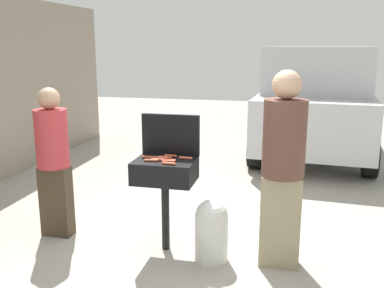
# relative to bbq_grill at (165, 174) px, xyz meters

# --- Properties ---
(ground_plane) EXTENTS (24.00, 24.00, 0.00)m
(ground_plane) POSITION_rel_bbq_grill_xyz_m (0.11, 0.09, -0.80)
(ground_plane) COLOR #9E998E
(bbq_grill) EXTENTS (0.60, 0.44, 0.94)m
(bbq_grill) POSITION_rel_bbq_grill_xyz_m (0.00, 0.00, 0.00)
(bbq_grill) COLOR black
(bbq_grill) RESTS_ON ground
(grill_lid_open) EXTENTS (0.60, 0.05, 0.42)m
(grill_lid_open) POSITION_rel_bbq_grill_xyz_m (0.00, 0.22, 0.35)
(grill_lid_open) COLOR black
(grill_lid_open) RESTS_ON bbq_grill
(hot_dog_0) EXTENTS (0.13, 0.04, 0.03)m
(hot_dog_0) POSITION_rel_bbq_grill_xyz_m (0.06, -0.04, 0.16)
(hot_dog_0) COLOR #AD4228
(hot_dog_0) RESTS_ON bbq_grill
(hot_dog_1) EXTENTS (0.13, 0.04, 0.03)m
(hot_dog_1) POSITION_rel_bbq_grill_xyz_m (0.06, -0.08, 0.16)
(hot_dog_1) COLOR #B74C33
(hot_dog_1) RESTS_ON bbq_grill
(hot_dog_2) EXTENTS (0.13, 0.03, 0.03)m
(hot_dog_2) POSITION_rel_bbq_grill_xyz_m (0.09, -0.16, 0.16)
(hot_dog_2) COLOR #C6593D
(hot_dog_2) RESTS_ON bbq_grill
(hot_dog_3) EXTENTS (0.13, 0.04, 0.03)m
(hot_dog_3) POSITION_rel_bbq_grill_xyz_m (0.19, 0.08, 0.16)
(hot_dog_3) COLOR #C6593D
(hot_dog_3) RESTS_ON bbq_grill
(hot_dog_4) EXTENTS (0.13, 0.03, 0.03)m
(hot_dog_4) POSITION_rel_bbq_grill_xyz_m (-0.01, 0.06, 0.16)
(hot_dog_4) COLOR #B74C33
(hot_dog_4) RESTS_ON bbq_grill
(hot_dog_5) EXTENTS (0.13, 0.03, 0.03)m
(hot_dog_5) POSITION_rel_bbq_grill_xyz_m (-0.06, -0.05, 0.16)
(hot_dog_5) COLOR #AD4228
(hot_dog_5) RESTS_ON bbq_grill
(hot_dog_6) EXTENTS (0.13, 0.03, 0.03)m
(hot_dog_6) POSITION_rel_bbq_grill_xyz_m (-0.18, 0.02, 0.16)
(hot_dog_6) COLOR #AD4228
(hot_dog_6) RESTS_ON bbq_grill
(hot_dog_7) EXTENTS (0.13, 0.03, 0.03)m
(hot_dog_7) POSITION_rel_bbq_grill_xyz_m (-0.05, 0.03, 0.16)
(hot_dog_7) COLOR #C6593D
(hot_dog_7) RESTS_ON bbq_grill
(hot_dog_8) EXTENTS (0.13, 0.04, 0.03)m
(hot_dog_8) POSITION_rel_bbq_grill_xyz_m (0.02, 0.13, 0.16)
(hot_dog_8) COLOR #AD4228
(hot_dog_8) RESTS_ON bbq_grill
(hot_dog_9) EXTENTS (0.13, 0.04, 0.03)m
(hot_dog_9) POSITION_rel_bbq_grill_xyz_m (-0.11, -0.09, 0.16)
(hot_dog_9) COLOR #C6593D
(hot_dog_9) RESTS_ON bbq_grill
(propane_tank) EXTENTS (0.32, 0.32, 0.62)m
(propane_tank) POSITION_rel_bbq_grill_xyz_m (0.50, -0.14, -0.48)
(propane_tank) COLOR silver
(propane_tank) RESTS_ON ground
(person_left) EXTENTS (0.34, 0.34, 1.62)m
(person_left) POSITION_rel_bbq_grill_xyz_m (-1.25, 0.06, 0.08)
(person_left) COLOR #3F3323
(person_left) RESTS_ON ground
(person_right) EXTENTS (0.39, 0.39, 1.84)m
(person_right) POSITION_rel_bbq_grill_xyz_m (1.14, -0.08, 0.20)
(person_right) COLOR gray
(person_right) RESTS_ON ground
(parked_minivan) EXTENTS (2.28, 4.52, 2.02)m
(parked_minivan) POSITION_rel_bbq_grill_xyz_m (1.64, 4.63, 0.23)
(parked_minivan) COLOR #B7B7BC
(parked_minivan) RESTS_ON ground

